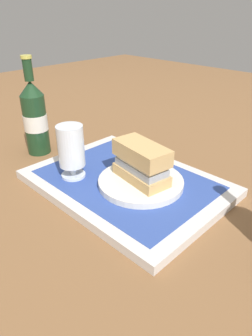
# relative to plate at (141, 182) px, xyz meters

# --- Properties ---
(ground_plane) EXTENTS (3.00, 3.00, 0.00)m
(ground_plane) POSITION_rel_plate_xyz_m (0.04, 0.01, -0.03)
(ground_plane) COLOR brown
(tray) EXTENTS (0.44, 0.32, 0.02)m
(tray) POSITION_rel_plate_xyz_m (0.04, 0.01, -0.02)
(tray) COLOR silver
(tray) RESTS_ON ground_plane
(placemat) EXTENTS (0.38, 0.27, 0.00)m
(placemat) POSITION_rel_plate_xyz_m (0.04, 0.01, -0.01)
(placemat) COLOR #2D4793
(placemat) RESTS_ON tray
(plate) EXTENTS (0.19, 0.19, 0.01)m
(plate) POSITION_rel_plate_xyz_m (0.00, 0.00, 0.00)
(plate) COLOR silver
(plate) RESTS_ON placemat
(sandwich) EXTENTS (0.14, 0.08, 0.08)m
(sandwich) POSITION_rel_plate_xyz_m (0.00, -0.00, 0.05)
(sandwich) COLOR tan
(sandwich) RESTS_ON plate
(beer_glass) EXTENTS (0.06, 0.06, 0.12)m
(beer_glass) POSITION_rel_plate_xyz_m (0.14, 0.08, 0.06)
(beer_glass) COLOR silver
(beer_glass) RESTS_ON placemat
(beer_bottle) EXTENTS (0.07, 0.07, 0.27)m
(beer_bottle) POSITION_rel_plate_xyz_m (0.35, 0.04, 0.08)
(beer_bottle) COLOR #19381E
(beer_bottle) RESTS_ON ground_plane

